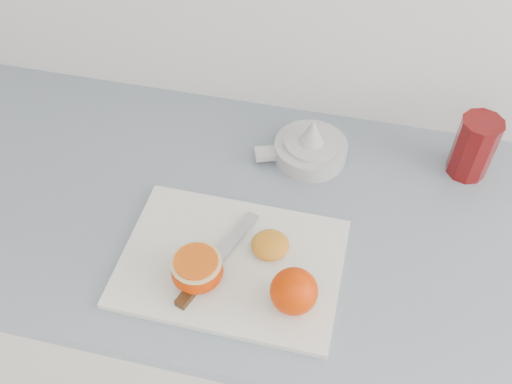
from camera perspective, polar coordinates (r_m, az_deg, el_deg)
counter at (r=1.42m, az=5.81°, el=-14.39°), size 2.33×0.64×0.89m
cutting_board at (r=0.98m, az=-2.48°, el=-7.08°), size 0.37×0.27×0.01m
whole_orange at (r=0.90m, az=3.81°, el=-9.88°), size 0.08×0.08×0.08m
half_orange at (r=0.94m, az=-5.91°, el=-7.76°), size 0.08×0.08×0.05m
squeezed_shell at (r=0.97m, az=1.42°, el=-5.29°), size 0.07×0.07×0.03m
paring_knife at (r=0.95m, az=-5.23°, el=-8.29°), size 0.09×0.22×0.01m
citrus_juicer at (r=1.14m, az=5.42°, el=4.48°), size 0.18×0.14×0.10m
red_tumbler at (r=1.16m, az=20.90°, el=4.04°), size 0.08×0.08×0.13m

